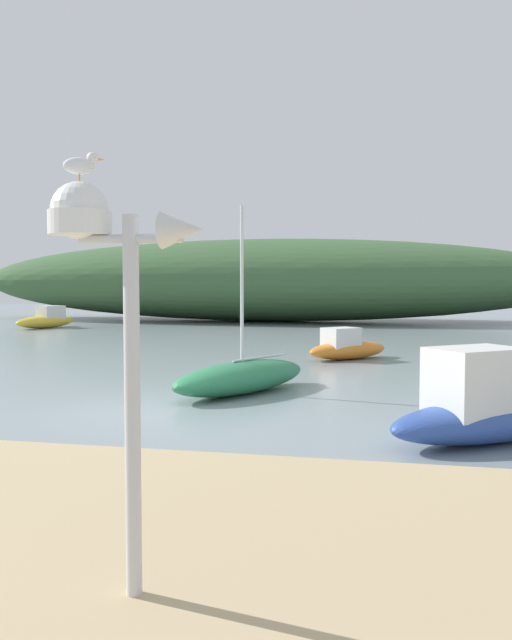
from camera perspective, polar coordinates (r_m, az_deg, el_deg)
ground_plane at (r=13.27m, az=-8.89°, el=-7.93°), size 120.00×120.00×0.00m
distant_hill at (r=44.06m, az=0.72°, el=3.52°), size 41.26×10.70×5.52m
mast_structure at (r=5.00m, az=-13.10°, el=5.26°), size 1.20×0.47×3.13m
seagull_on_radar at (r=5.16m, az=-15.08°, el=13.05°), size 0.29×0.22×0.22m
sailboat_by_sandbar at (r=15.21m, az=-1.23°, el=-4.99°), size 3.16×4.46×4.35m
motorboat_west_reach at (r=38.91m, az=-17.88°, el=0.03°), size 2.48×4.10×1.26m
motorboat_far_left at (r=22.06m, az=7.94°, el=-2.38°), size 3.01×2.99×1.08m
motorboat_east_reach at (r=11.26m, az=19.74°, el=-7.27°), size 4.01×3.50×1.54m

